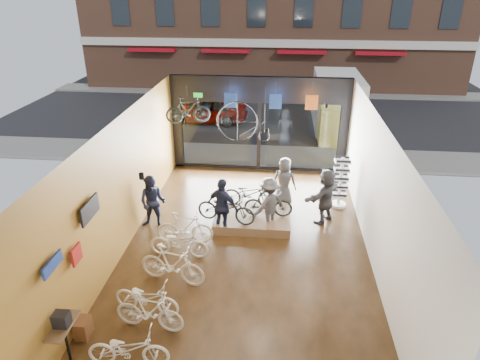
# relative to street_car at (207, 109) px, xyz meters

# --- Properties ---
(ground_plane) EXTENTS (7.00, 12.00, 0.04)m
(ground_plane) POSITION_rel_street_car_xyz_m (3.17, -12.00, -0.76)
(ground_plane) COLOR black
(ground_plane) RESTS_ON ground
(ceiling) EXTENTS (7.00, 12.00, 0.04)m
(ceiling) POSITION_rel_street_car_xyz_m (3.17, -12.00, 3.08)
(ceiling) COLOR black
(ceiling) RESTS_ON ground
(wall_left) EXTENTS (0.04, 12.00, 3.80)m
(wall_left) POSITION_rel_street_car_xyz_m (-0.35, -12.00, 1.16)
(wall_left) COLOR #B0762D
(wall_left) RESTS_ON ground
(wall_right) EXTENTS (0.04, 12.00, 3.80)m
(wall_right) POSITION_rel_street_car_xyz_m (6.69, -12.00, 1.16)
(wall_right) COLOR beige
(wall_right) RESTS_ON ground
(storefront) EXTENTS (7.00, 0.26, 3.80)m
(storefront) POSITION_rel_street_car_xyz_m (3.17, -6.00, 1.16)
(storefront) COLOR black
(storefront) RESTS_ON ground
(exit_sign) EXTENTS (0.35, 0.06, 0.18)m
(exit_sign) POSITION_rel_street_car_xyz_m (0.77, -6.12, 2.31)
(exit_sign) COLOR #198C26
(exit_sign) RESTS_ON storefront
(street_road) EXTENTS (30.00, 18.00, 0.02)m
(street_road) POSITION_rel_street_car_xyz_m (3.17, 3.00, -0.75)
(street_road) COLOR black
(street_road) RESTS_ON ground
(sidewalk_near) EXTENTS (30.00, 2.40, 0.12)m
(sidewalk_near) POSITION_rel_street_car_xyz_m (3.17, -4.80, -0.68)
(sidewalk_near) COLOR slate
(sidewalk_near) RESTS_ON ground
(sidewalk_far) EXTENTS (30.00, 2.00, 0.12)m
(sidewalk_far) POSITION_rel_street_car_xyz_m (3.17, 7.00, -0.68)
(sidewalk_far) COLOR slate
(sidewalk_far) RESTS_ON ground
(street_car) EXTENTS (4.37, 1.76, 1.49)m
(street_car) POSITION_rel_street_car_xyz_m (0.00, 0.00, 0.00)
(street_car) COLOR gray
(street_car) RESTS_ON street_road
(box_truck) EXTENTS (2.27, 6.80, 2.68)m
(box_truck) POSITION_rel_street_car_xyz_m (6.89, -1.00, 0.60)
(box_truck) COLOR silver
(box_truck) RESTS_ON street_road
(floor_bike_0) EXTENTS (1.69, 0.68, 0.87)m
(floor_bike_0) POSITION_rel_street_car_xyz_m (1.17, -16.27, -0.31)
(floor_bike_0) COLOR beige
(floor_bike_0) RESTS_ON ground_plane
(floor_bike_1) EXTENTS (1.65, 0.66, 0.97)m
(floor_bike_1) POSITION_rel_street_car_xyz_m (1.30, -15.24, -0.26)
(floor_bike_1) COLOR beige
(floor_bike_1) RESTS_ON ground_plane
(floor_bike_2) EXTENTS (1.68, 0.82, 0.85)m
(floor_bike_2) POSITION_rel_street_car_xyz_m (1.08, -14.73, -0.32)
(floor_bike_2) COLOR beige
(floor_bike_2) RESTS_ON ground_plane
(floor_bike_3) EXTENTS (1.86, 0.89, 1.08)m
(floor_bike_3) POSITION_rel_street_car_xyz_m (1.42, -13.58, -0.21)
(floor_bike_3) COLOR beige
(floor_bike_3) RESTS_ON ground_plane
(floor_bike_4) EXTENTS (1.72, 0.68, 0.89)m
(floor_bike_4) POSITION_rel_street_car_xyz_m (1.32, -12.44, -0.30)
(floor_bike_4) COLOR beige
(floor_bike_4) RESTS_ON ground_plane
(floor_bike_5) EXTENTS (1.71, 0.56, 1.01)m
(floor_bike_5) POSITION_rel_street_car_xyz_m (1.34, -11.75, -0.24)
(floor_bike_5) COLOR beige
(floor_bike_5) RESTS_ON ground_plane
(display_platform) EXTENTS (2.40, 1.80, 0.30)m
(display_platform) POSITION_rel_street_car_xyz_m (3.26, -10.39, -0.59)
(display_platform) COLOR brown
(display_platform) RESTS_ON ground_plane
(display_bike_left) EXTENTS (1.95, 1.03, 0.97)m
(display_bike_left) POSITION_rel_street_car_xyz_m (2.46, -10.93, 0.04)
(display_bike_left) COLOR black
(display_bike_left) RESTS_ON display_platform
(display_bike_mid) EXTENTS (1.53, 0.43, 0.92)m
(display_bike_mid) POSITION_rel_street_car_xyz_m (3.74, -10.45, 0.02)
(display_bike_mid) COLOR black
(display_bike_mid) RESTS_ON display_platform
(display_bike_right) EXTENTS (1.80, 0.65, 0.94)m
(display_bike_right) POSITION_rel_street_car_xyz_m (3.10, -9.85, 0.03)
(display_bike_right) COLOR black
(display_bike_right) RESTS_ON display_platform
(customer_1) EXTENTS (0.90, 0.72, 1.75)m
(customer_1) POSITION_rel_street_car_xyz_m (0.17, -10.96, 0.13)
(customer_1) COLOR #161C33
(customer_1) RESTS_ON ground_plane
(customer_2) EXTENTS (1.16, 0.87, 1.82)m
(customer_2) POSITION_rel_street_car_xyz_m (2.38, -11.09, 0.17)
(customer_2) COLOR #161C33
(customer_2) RESTS_ON ground_plane
(customer_3) EXTENTS (1.25, 1.23, 1.73)m
(customer_3) POSITION_rel_street_car_xyz_m (3.77, -10.67, 0.12)
(customer_3) COLOR #3F3F44
(customer_3) RESTS_ON ground_plane
(customer_4) EXTENTS (0.94, 0.72, 1.71)m
(customer_4) POSITION_rel_street_car_xyz_m (4.22, -9.01, 0.11)
(customer_4) COLOR #3F3F44
(customer_4) RESTS_ON ground_plane
(customer_5) EXTENTS (1.47, 1.66, 1.82)m
(customer_5) POSITION_rel_street_car_xyz_m (5.54, -10.07, 0.17)
(customer_5) COLOR #3F3F44
(customer_5) RESTS_ON ground_plane
(sunglasses_rack) EXTENTS (0.62, 0.55, 1.80)m
(sunglasses_rack) POSITION_rel_street_car_xyz_m (6.12, -8.98, 0.16)
(sunglasses_rack) COLOR white
(sunglasses_rack) RESTS_ON ground_plane
(wall_merch) EXTENTS (0.40, 2.40, 2.60)m
(wall_merch) POSITION_rel_street_car_xyz_m (-0.21, -15.50, 0.56)
(wall_merch) COLOR navy
(wall_merch) RESTS_ON wall_left
(penny_farthing) EXTENTS (1.84, 0.06, 1.47)m
(penny_farthing) POSITION_rel_street_car_xyz_m (2.79, -7.79, 1.76)
(penny_farthing) COLOR black
(penny_farthing) RESTS_ON ceiling
(hung_bike) EXTENTS (1.64, 0.84, 0.95)m
(hung_bike) POSITION_rel_street_car_xyz_m (0.72, -7.80, 2.18)
(hung_bike) COLOR black
(hung_bike) RESTS_ON ceiling
(jersey_left) EXTENTS (0.45, 0.03, 0.55)m
(jersey_left) POSITION_rel_street_car_xyz_m (2.12, -6.80, 2.31)
(jersey_left) COLOR #1E3F99
(jersey_left) RESTS_ON ceiling
(jersey_mid) EXTENTS (0.45, 0.03, 0.55)m
(jersey_mid) POSITION_rel_street_car_xyz_m (3.80, -6.80, 2.31)
(jersey_mid) COLOR #1E3F99
(jersey_mid) RESTS_ON ceiling
(jersey_right) EXTENTS (0.45, 0.03, 0.55)m
(jersey_right) POSITION_rel_street_car_xyz_m (5.12, -6.80, 2.31)
(jersey_right) COLOR #CC5919
(jersey_right) RESTS_ON ceiling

